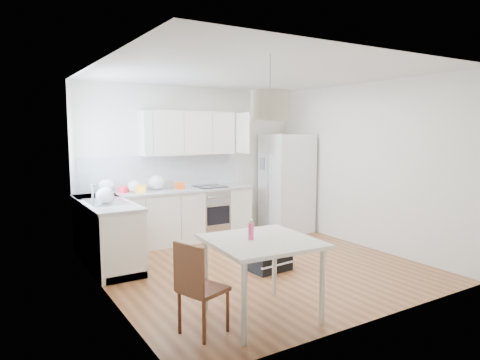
% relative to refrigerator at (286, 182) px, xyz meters
% --- Properties ---
extents(floor, '(4.20, 4.20, 0.00)m').
position_rel_refrigerator_xyz_m(floor, '(-1.72, -1.55, -0.93)').
color(floor, brown).
rests_on(floor, ground).
extents(ceiling, '(4.20, 4.20, 0.00)m').
position_rel_refrigerator_xyz_m(ceiling, '(-1.72, -1.55, 1.77)').
color(ceiling, white).
rests_on(ceiling, wall_back).
extents(wall_back, '(4.20, 0.00, 4.20)m').
position_rel_refrigerator_xyz_m(wall_back, '(-1.72, 0.55, 0.42)').
color(wall_back, silver).
rests_on(wall_back, floor).
extents(wall_left, '(0.00, 4.20, 4.20)m').
position_rel_refrigerator_xyz_m(wall_left, '(-3.82, -1.55, 0.42)').
color(wall_left, silver).
rests_on(wall_left, floor).
extents(wall_right, '(0.00, 4.20, 4.20)m').
position_rel_refrigerator_xyz_m(wall_right, '(0.38, -1.55, 0.42)').
color(wall_right, silver).
rests_on(wall_right, floor).
extents(window_glassblock, '(0.02, 1.00, 1.00)m').
position_rel_refrigerator_xyz_m(window_glassblock, '(-3.81, -0.40, 0.82)').
color(window_glassblock, '#BFE0F9').
rests_on(window_glassblock, wall_left).
extents(cabinets_back, '(3.00, 0.60, 0.88)m').
position_rel_refrigerator_xyz_m(cabinets_back, '(-2.32, 0.25, -0.49)').
color(cabinets_back, white).
rests_on(cabinets_back, floor).
extents(cabinets_left, '(0.60, 1.80, 0.88)m').
position_rel_refrigerator_xyz_m(cabinets_left, '(-3.52, -0.35, -0.49)').
color(cabinets_left, white).
rests_on(cabinets_left, floor).
extents(counter_back, '(3.02, 0.64, 0.04)m').
position_rel_refrigerator_xyz_m(counter_back, '(-2.32, 0.25, -0.03)').
color(counter_back, '#A1A3A5').
rests_on(counter_back, cabinets_back).
extents(counter_left, '(0.64, 1.82, 0.04)m').
position_rel_refrigerator_xyz_m(counter_left, '(-3.52, -0.35, -0.03)').
color(counter_left, '#A1A3A5').
rests_on(counter_left, cabinets_left).
extents(backsplash_back, '(3.00, 0.01, 0.58)m').
position_rel_refrigerator_xyz_m(backsplash_back, '(-2.32, 0.54, 0.28)').
color(backsplash_back, white).
rests_on(backsplash_back, wall_back).
extents(backsplash_left, '(0.01, 1.80, 0.58)m').
position_rel_refrigerator_xyz_m(backsplash_left, '(-3.81, -0.35, 0.28)').
color(backsplash_left, white).
rests_on(backsplash_left, wall_left).
extents(upper_cabinets, '(1.70, 0.32, 0.75)m').
position_rel_refrigerator_xyz_m(upper_cabinets, '(-1.87, 0.39, 0.95)').
color(upper_cabinets, white).
rests_on(upper_cabinets, wall_back).
extents(range_oven, '(0.50, 0.61, 0.88)m').
position_rel_refrigerator_xyz_m(range_oven, '(-1.52, 0.25, -0.49)').
color(range_oven, '#B0B2B5').
rests_on(range_oven, floor).
extents(sink, '(0.50, 0.80, 0.16)m').
position_rel_refrigerator_xyz_m(sink, '(-3.52, -0.40, -0.01)').
color(sink, '#B0B2B5').
rests_on(sink, counter_left).
extents(refrigerator, '(0.98, 1.02, 1.85)m').
position_rel_refrigerator_xyz_m(refrigerator, '(0.00, 0.00, 0.00)').
color(refrigerator, white).
rests_on(refrigerator, floor).
extents(dining_table, '(1.11, 1.11, 0.82)m').
position_rel_refrigerator_xyz_m(dining_table, '(-2.61, -2.98, -0.20)').
color(dining_table, beige).
rests_on(dining_table, floor).
extents(dining_chair, '(0.48, 0.48, 0.90)m').
position_rel_refrigerator_xyz_m(dining_chair, '(-3.28, -2.98, -0.47)').
color(dining_chair, '#482C15').
rests_on(dining_chair, floor).
extents(drink_bottle, '(0.07, 0.07, 0.21)m').
position_rel_refrigerator_xyz_m(drink_bottle, '(-2.70, -2.91, -0.00)').
color(drink_bottle, '#EB416F').
rests_on(drink_bottle, dining_table).
extents(gym_bag, '(0.57, 0.40, 0.25)m').
position_rel_refrigerator_xyz_m(gym_bag, '(-1.68, -1.83, -0.80)').
color(gym_bag, black).
rests_on(gym_bag, floor).
extents(pendant_lamp, '(0.50, 0.50, 0.31)m').
position_rel_refrigerator_xyz_m(pendant_lamp, '(-2.44, -2.86, 1.25)').
color(pendant_lamp, '#B6AC8C').
rests_on(pendant_lamp, ceiling).
extents(grocery_bag_a, '(0.26, 0.22, 0.23)m').
position_rel_refrigerator_xyz_m(grocery_bag_a, '(-3.32, 0.34, 0.11)').
color(grocery_bag_a, white).
rests_on(grocery_bag_a, counter_back).
extents(grocery_bag_b, '(0.21, 0.18, 0.19)m').
position_rel_refrigerator_xyz_m(grocery_bag_b, '(-2.89, 0.28, 0.09)').
color(grocery_bag_b, white).
rests_on(grocery_bag_b, counter_back).
extents(grocery_bag_c, '(0.28, 0.23, 0.25)m').
position_rel_refrigerator_xyz_m(grocery_bag_c, '(-2.48, 0.35, 0.12)').
color(grocery_bag_c, white).
rests_on(grocery_bag_c, counter_back).
extents(grocery_bag_d, '(0.19, 0.16, 0.17)m').
position_rel_refrigerator_xyz_m(grocery_bag_d, '(-3.45, -0.13, 0.08)').
color(grocery_bag_d, white).
rests_on(grocery_bag_d, counter_back).
extents(grocery_bag_e, '(0.25, 0.21, 0.22)m').
position_rel_refrigerator_xyz_m(grocery_bag_e, '(-3.57, -0.54, 0.10)').
color(grocery_bag_e, white).
rests_on(grocery_bag_e, counter_left).
extents(snack_orange, '(0.17, 0.12, 0.11)m').
position_rel_refrigerator_xyz_m(snack_orange, '(-2.11, 0.26, 0.05)').
color(snack_orange, '#CE4612').
rests_on(snack_orange, counter_back).
extents(snack_yellow, '(0.20, 0.16, 0.12)m').
position_rel_refrigerator_xyz_m(snack_yellow, '(-2.81, 0.21, 0.06)').
color(snack_yellow, yellow).
rests_on(snack_yellow, counter_back).
extents(snack_red, '(0.18, 0.17, 0.11)m').
position_rel_refrigerator_xyz_m(snack_red, '(-3.05, 0.31, 0.05)').
color(snack_red, red).
rests_on(snack_red, counter_back).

